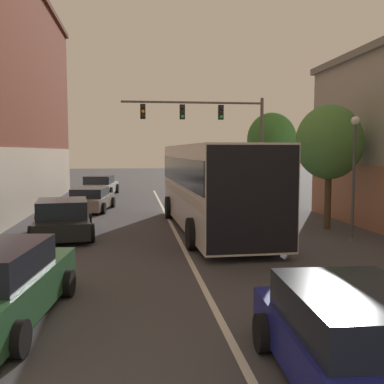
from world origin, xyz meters
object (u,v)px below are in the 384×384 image
Objects in this scene: parked_car_left_distant at (100,186)px; hatchback_foreground at (362,348)px; parked_car_left_mid at (63,219)px; street_tree_far at (272,140)px; bus at (213,183)px; traffic_signal_gantry at (215,125)px; street_tree_near at (329,143)px; street_lamp at (354,174)px; parked_car_left_near at (91,200)px.

hatchback_foreground is at bearing -162.78° from parked_car_left_distant.
parked_car_left_mid is 0.80× the size of street_tree_far.
bus is 1.36× the size of traffic_signal_gantry.
street_tree_near is (4.51, -0.32, 1.53)m from bus.
traffic_signal_gantry is at bearing -2.40° from hatchback_foreground.
hatchback_foreground is 0.93× the size of parked_car_left_distant.
street_lamp is (4.50, 9.11, 1.67)m from hatchback_foreground.
traffic_signal_gantry reaches higher than parked_car_left_mid.
hatchback_foreground is at bearing -94.90° from traffic_signal_gantry.
parked_car_left_mid is at bearing 168.20° from street_lamp.
bus is 2.57× the size of street_lamp.
hatchback_foreground is at bearing -116.30° from street_lamp.
hatchback_foreground is 12.75m from street_tree_near.
bus is 2.48× the size of parked_car_left_near.
parked_car_left_distant reaches higher than parked_car_left_mid.
traffic_signal_gantry is (6.85, -6.99, 3.83)m from parked_car_left_distant.
street_tree_far is (5.30, 9.53, 1.88)m from bus.
parked_car_left_distant is 20.11m from street_lamp.
parked_car_left_mid is 0.54× the size of traffic_signal_gantry.
traffic_signal_gantry is at bearing -46.83° from parked_car_left_mid.
hatchback_foreground is at bearing 177.32° from bus.
bus is 11.91m from hatchback_foreground.
street_lamp is at bearing -94.65° from street_tree_far.
street_tree_near is at bearing -95.80° from bus.
parked_car_left_distant is at bearing 123.09° from street_tree_near.
parked_car_left_near is 0.90× the size of street_tree_near.
street_tree_far is (10.82, 10.22, 3.08)m from parked_car_left_mid.
street_tree_far reaches higher than bus.
street_lamp is 2.66m from street_tree_near.
traffic_signal_gantry is at bearing 104.92° from street_lamp.
parked_car_left_mid is 0.89× the size of street_tree_near.
hatchback_foreground reaches higher than parked_car_left_near.
street_lamp is (9.50, -9.16, 1.71)m from parked_car_left_near.
parked_car_left_near is at bearing -9.99° from parked_car_left_mid.
street_tree_far is at bearing -65.90° from parked_car_left_near.
street_lamp is at bearing -23.80° from hatchback_foreground.
hatchback_foreground is at bearing -157.12° from parked_car_left_near.
hatchback_foreground is 12.37m from parked_car_left_mid.
bus is at bearing -90.30° from parked_car_left_mid.
street_tree_far is at bearing -54.02° from parked_car_left_mid.
street_tree_near is at bearing 85.16° from street_lamp.
street_lamp is at bearing -124.18° from bus.
street_tree_far is (0.79, 9.85, 0.35)m from street_tree_near.
street_lamp is at bearing -94.84° from street_tree_near.
parked_car_left_near is 7.87m from traffic_signal_gantry.
bus is 15.81m from parked_car_left_distant.
parked_car_left_mid is at bearing -129.46° from traffic_signal_gantry.
bus is 8.36m from parked_car_left_near.
parked_car_left_mid is 15.20m from street_tree_far.
bus is 4.77m from street_tree_near.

